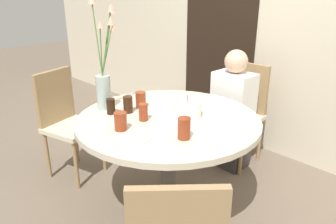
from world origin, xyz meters
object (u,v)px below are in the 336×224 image
(chair_far_back, at_px, (241,107))
(flower_vase, at_px, (104,72))
(drink_glass_1, at_px, (111,106))
(drink_glass_2, at_px, (121,121))
(birthday_cake, at_px, (187,109))
(drink_glass_4, at_px, (184,128))
(chair_right_flank, at_px, (66,117))
(person_guest, at_px, (232,114))
(drink_glass_5, at_px, (141,100))
(side_plate, at_px, (133,139))
(drink_glass_3, at_px, (143,112))
(drink_glass_0, at_px, (128,104))

(chair_far_back, relative_size, flower_vase, 1.17)
(drink_glass_1, relative_size, drink_glass_2, 0.95)
(drink_glass_2, bearing_deg, birthday_cake, 73.71)
(drink_glass_4, bearing_deg, chair_right_flank, -175.24)
(drink_glass_2, relative_size, person_guest, 0.11)
(chair_far_back, relative_size, drink_glass_5, 7.77)
(flower_vase, bearing_deg, drink_glass_2, -22.60)
(side_plate, bearing_deg, chair_right_flank, 173.78)
(side_plate, distance_m, drink_glass_3, 0.31)
(drink_glass_1, xyz_separation_m, drink_glass_2, (0.27, -0.12, 0.00))
(side_plate, xyz_separation_m, drink_glass_4, (0.20, 0.23, 0.06))
(birthday_cake, distance_m, side_plate, 0.50)
(flower_vase, bearing_deg, drink_glass_4, 1.80)
(chair_far_back, bearing_deg, birthday_cake, -84.73)
(birthday_cake, distance_m, drink_glass_2, 0.49)
(side_plate, bearing_deg, drink_glass_5, 135.47)
(chair_right_flank, relative_size, drink_glass_3, 7.88)
(birthday_cake, xyz_separation_m, drink_glass_1, (-0.41, -0.35, 0.00))
(chair_far_back, relative_size, drink_glass_2, 7.94)
(chair_far_back, distance_m, drink_glass_5, 1.08)
(person_guest, bearing_deg, drink_glass_2, -90.14)
(chair_right_flank, relative_size, drink_glass_2, 7.94)
(chair_right_flank, distance_m, drink_glass_0, 0.78)
(drink_glass_2, xyz_separation_m, person_guest, (0.00, 1.22, -0.29))
(chair_far_back, distance_m, drink_glass_3, 1.21)
(flower_vase, height_order, drink_glass_0, flower_vase)
(chair_right_flank, xyz_separation_m, drink_glass_5, (0.70, 0.27, 0.27))
(chair_far_back, xyz_separation_m, side_plate, (0.17, -1.41, 0.21))
(drink_glass_4, xyz_separation_m, drink_glass_5, (-0.59, 0.16, -0.01))
(birthday_cake, relative_size, drink_glass_4, 1.50)
(birthday_cake, distance_m, drink_glass_3, 0.31)
(flower_vase, height_order, drink_glass_3, flower_vase)
(drink_glass_1, distance_m, drink_glass_2, 0.30)
(chair_far_back, bearing_deg, flower_vase, -111.92)
(side_plate, height_order, drink_glass_2, drink_glass_2)
(flower_vase, distance_m, drink_glass_3, 0.44)
(flower_vase, bearing_deg, drink_glass_5, 45.59)
(drink_glass_5, bearing_deg, chair_right_flank, -159.15)
(side_plate, xyz_separation_m, person_guest, (-0.16, 1.25, -0.23))
(side_plate, bearing_deg, person_guest, 97.43)
(flower_vase, relative_size, drink_glass_1, 7.15)
(drink_glass_1, relative_size, drink_glass_3, 0.94)
(flower_vase, distance_m, drink_glass_2, 0.49)
(chair_right_flank, relative_size, drink_glass_0, 7.75)
(drink_glass_0, xyz_separation_m, drink_glass_2, (0.21, -0.22, -0.00))
(flower_vase, xyz_separation_m, drink_glass_5, (0.18, 0.18, -0.21))
(chair_right_flank, height_order, drink_glass_2, chair_right_flank)
(drink_glass_3, distance_m, person_guest, 1.06)
(drink_glass_1, relative_size, drink_glass_5, 0.93)
(drink_glass_2, distance_m, drink_glass_3, 0.20)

